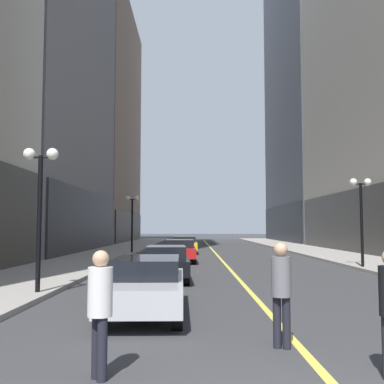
# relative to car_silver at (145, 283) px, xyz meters

# --- Properties ---
(ground_plane) EXTENTS (200.00, 200.00, 0.00)m
(ground_plane) POSITION_rel_car_silver_xyz_m (2.93, 28.11, -0.72)
(ground_plane) COLOR #38383A
(sidewalk_left) EXTENTS (4.50, 78.00, 0.15)m
(sidewalk_left) POSITION_rel_car_silver_xyz_m (-5.32, 28.11, -0.65)
(sidewalk_left) COLOR #9E9991
(sidewalk_left) RESTS_ON ground
(sidewalk_right) EXTENTS (4.50, 78.00, 0.15)m
(sidewalk_right) POSITION_rel_car_silver_xyz_m (11.18, 28.11, -0.65)
(sidewalk_right) COLOR #9E9991
(sidewalk_right) RESTS_ON ground
(lane_centre_stripe) EXTENTS (0.16, 70.00, 0.01)m
(lane_centre_stripe) POSITION_rel_car_silver_xyz_m (2.93, 28.11, -0.72)
(lane_centre_stripe) COLOR #E5D64C
(lane_centre_stripe) RESTS_ON ground
(building_left_far) EXTENTS (15.11, 26.00, 33.34)m
(building_left_far) POSITION_rel_car_silver_xyz_m (-15.02, 53.11, 15.89)
(building_left_far) COLOR gray
(building_left_far) RESTS_ON ground
(building_right_far) EXTENTS (15.68, 26.00, 53.37)m
(building_right_far) POSITION_rel_car_silver_xyz_m (21.18, 53.11, 25.90)
(building_right_far) COLOR #4C515B
(building_right_far) RESTS_ON ground
(car_silver) EXTENTS (1.84, 4.79, 1.32)m
(car_silver) POSITION_rel_car_silver_xyz_m (0.00, 0.00, 0.00)
(car_silver) COLOR #B7B7BC
(car_silver) RESTS_ON ground
(car_black) EXTENTS (1.90, 4.29, 1.32)m
(car_black) POSITION_rel_car_silver_xyz_m (0.08, 6.87, -0.00)
(car_black) COLOR black
(car_black) RESTS_ON ground
(car_red) EXTENTS (1.89, 4.05, 1.32)m
(car_red) POSITION_rel_car_silver_xyz_m (0.38, 15.96, -0.00)
(car_red) COLOR #B21919
(car_red) RESTS_ON ground
(car_yellow) EXTENTS (1.97, 4.23, 1.32)m
(car_yellow) POSITION_rel_car_silver_xyz_m (0.50, 25.07, -0.00)
(car_yellow) COLOR yellow
(car_yellow) RESTS_ON ground
(pedestrian_in_grey_suit) EXTENTS (0.44, 0.44, 1.79)m
(pedestrian_in_grey_suit) POSITION_rel_car_silver_xyz_m (2.62, -3.13, 0.33)
(pedestrian_in_grey_suit) COLOR black
(pedestrian_in_grey_suit) RESTS_ON ground
(pedestrian_in_white_shirt) EXTENTS (0.48, 0.48, 1.74)m
(pedestrian_in_white_shirt) POSITION_rel_car_silver_xyz_m (-0.17, -4.74, 0.30)
(pedestrian_in_white_shirt) COLOR black
(pedestrian_in_white_shirt) RESTS_ON ground
(street_lamp_left_near) EXTENTS (1.06, 0.36, 4.43)m
(street_lamp_left_near) POSITION_rel_car_silver_xyz_m (-3.47, 2.66, 2.54)
(street_lamp_left_near) COLOR black
(street_lamp_left_near) RESTS_ON ground
(street_lamp_left_far) EXTENTS (1.06, 0.36, 4.43)m
(street_lamp_left_far) POSITION_rel_car_silver_xyz_m (-3.47, 24.09, 2.54)
(street_lamp_left_far) COLOR black
(street_lamp_left_far) RESTS_ON ground
(street_lamp_right_mid) EXTENTS (1.06, 0.36, 4.43)m
(street_lamp_right_mid) POSITION_rel_car_silver_xyz_m (9.33, 11.39, 2.54)
(street_lamp_right_mid) COLOR black
(street_lamp_right_mid) RESTS_ON ground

